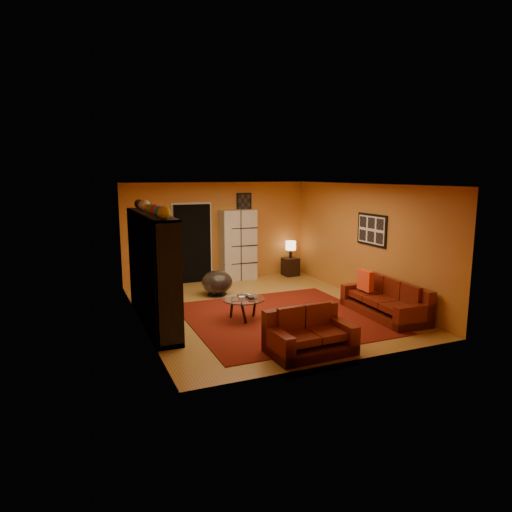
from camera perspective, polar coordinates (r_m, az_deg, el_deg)
name	(u,v)px	position (r m, az deg, el deg)	size (l,w,h in m)	color
floor	(263,309)	(9.68, 0.85, -6.65)	(6.00, 6.00, 0.00)	olive
ceiling	(263,184)	(9.26, 0.90, 8.93)	(6.00, 6.00, 0.00)	white
wall_back	(218,232)	(12.16, -4.82, 3.05)	(6.00, 6.00, 0.00)	#BD6E29
wall_front	(345,279)	(6.79, 11.11, -2.78)	(6.00, 6.00, 0.00)	#BD6E29
wall_left	(139,257)	(8.70, -14.39, -0.08)	(6.00, 6.00, 0.00)	#BD6E29
wall_right	(364,241)	(10.63, 13.32, 1.78)	(6.00, 6.00, 0.00)	#BD6E29
rug	(282,318)	(9.11, 3.22, -7.71)	(3.60, 3.60, 0.01)	#521009
doorway	(193,244)	(11.97, -7.93, 1.52)	(0.95, 0.10, 2.04)	black
wall_art_right	(372,230)	(10.34, 14.28, 3.19)	(0.03, 1.00, 0.70)	black
wall_art_back	(244,203)	(12.32, -1.51, 6.68)	(0.42, 0.03, 0.52)	black
entertainment_unit	(152,269)	(8.78, -12.86, -1.59)	(0.45, 3.00, 2.10)	black
tv	(155,273)	(8.77, -12.49, -2.08)	(0.12, 0.89, 0.51)	black
sofa	(387,301)	(9.55, 16.10, -5.48)	(0.88, 2.01, 0.85)	#52140A
loveseat	(308,334)	(7.41, 6.51, -9.72)	(1.37, 0.86, 0.85)	#52140A
throw_pillow	(365,280)	(9.75, 13.51, -2.98)	(0.12, 0.42, 0.42)	#FF481C
coffee_table	(243,301)	(8.90, -1.60, -5.62)	(0.84, 0.84, 0.42)	silver
storage_cabinet	(238,245)	(12.19, -2.23, 1.38)	(0.94, 0.42, 1.88)	beige
bowl_chair	(217,282)	(10.72, -4.89, -3.28)	(0.72, 0.72, 0.58)	black
side_table	(290,267)	(12.81, 4.32, -1.34)	(0.40, 0.40, 0.50)	black
table_lamp	(291,246)	(12.70, 4.36, 1.24)	(0.28, 0.28, 0.47)	black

